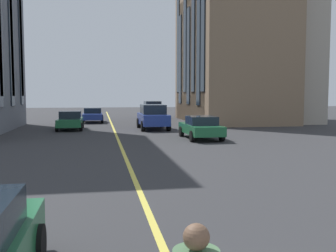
{
  "coord_description": "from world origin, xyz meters",
  "views": [
    {
      "loc": [
        0.07,
        1.06,
        2.67
      ],
      "look_at": [
        9.85,
        -0.67,
        1.85
      ],
      "focal_mm": 41.54,
      "sensor_mm": 36.0,
      "label": 1
    }
  ],
  "objects_px": {
    "car_green_parked_b": "(201,127)",
    "car_blue_near": "(93,115)",
    "car_blue_oncoming": "(153,117)",
    "car_green_far": "(70,120)",
    "car_blue_parked_a": "(152,109)"
  },
  "relations": [
    {
      "from": "car_green_far",
      "to": "car_blue_oncoming",
      "type": "bearing_deg",
      "value": -96.34
    },
    {
      "from": "car_blue_near",
      "to": "car_green_far",
      "type": "height_order",
      "value": "car_green_far"
    },
    {
      "from": "car_blue_oncoming",
      "to": "car_blue_near",
      "type": "relative_size",
      "value": 1.07
    },
    {
      "from": "car_blue_parked_a",
      "to": "car_green_far",
      "type": "bearing_deg",
      "value": 149.86
    },
    {
      "from": "car_green_parked_b",
      "to": "car_green_far",
      "type": "height_order",
      "value": "car_green_far"
    },
    {
      "from": "car_blue_oncoming",
      "to": "car_blue_near",
      "type": "xyz_separation_m",
      "value": [
        8.34,
        4.64,
        -0.27
      ]
    },
    {
      "from": "car_green_parked_b",
      "to": "car_blue_parked_a",
      "type": "relative_size",
      "value": 0.94
    },
    {
      "from": "car_blue_oncoming",
      "to": "car_green_far",
      "type": "height_order",
      "value": "car_blue_oncoming"
    },
    {
      "from": "car_green_far",
      "to": "car_blue_parked_a",
      "type": "relative_size",
      "value": 0.83
    },
    {
      "from": "car_green_parked_b",
      "to": "car_green_far",
      "type": "xyz_separation_m",
      "value": [
        7.56,
        8.14,
        -0.0
      ]
    },
    {
      "from": "car_blue_near",
      "to": "car_green_parked_b",
      "type": "xyz_separation_m",
      "value": [
        -15.21,
        -6.59,
        0.0
      ]
    },
    {
      "from": "car_blue_oncoming",
      "to": "car_blue_near",
      "type": "bearing_deg",
      "value": 29.08
    },
    {
      "from": "car_blue_oncoming",
      "to": "car_blue_parked_a",
      "type": "bearing_deg",
      "value": -7.56
    },
    {
      "from": "car_green_parked_b",
      "to": "car_blue_near",
      "type": "bearing_deg",
      "value": 23.43
    },
    {
      "from": "car_blue_oncoming",
      "to": "car_green_parked_b",
      "type": "relative_size",
      "value": 1.07
    }
  ]
}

